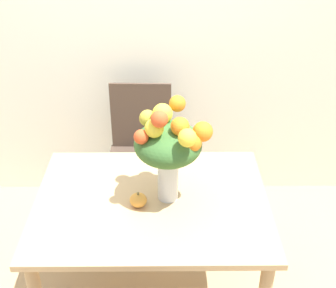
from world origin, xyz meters
name	(u,v)px	position (x,y,z in m)	size (l,w,h in m)	color
wall_back	(154,9)	(0.00, 1.15, 1.35)	(8.00, 0.06, 2.70)	silver
dining_table	(152,218)	(0.00, 0.00, 0.63)	(1.13, 0.87, 0.74)	tan
flower_vase	(169,145)	(0.08, 0.02, 1.04)	(0.35, 0.33, 0.51)	silver
pumpkin	(138,200)	(-0.06, -0.04, 0.77)	(0.08, 0.08, 0.07)	gold
dining_chair_near_window	(140,154)	(-0.10, 0.82, 0.49)	(0.43, 0.43, 0.93)	#47382D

